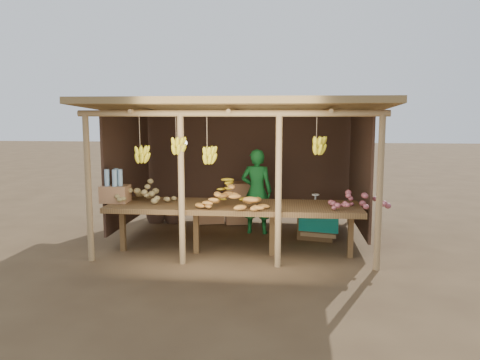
# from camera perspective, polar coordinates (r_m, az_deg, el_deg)

# --- Properties ---
(ground) EXTENTS (60.00, 60.00, 0.00)m
(ground) POSITION_cam_1_polar(r_m,az_deg,el_deg) (8.38, 0.00, -7.13)
(ground) COLOR brown
(ground) RESTS_ON ground
(stall_structure) EXTENTS (4.70, 3.50, 2.43)m
(stall_structure) POSITION_cam_1_polar(r_m,az_deg,el_deg) (8.01, -0.13, 6.04)
(stall_structure) COLOR #A88456
(stall_structure) RESTS_ON ground
(counter) EXTENTS (3.90, 1.05, 0.80)m
(counter) POSITION_cam_1_polar(r_m,az_deg,el_deg) (7.29, -0.76, -3.44)
(counter) COLOR brown
(counter) RESTS_ON ground
(potato_heap) EXTENTS (1.07, 0.83, 0.36)m
(potato_heap) POSITION_cam_1_polar(r_m,az_deg,el_deg) (7.61, -11.65, -1.27)
(potato_heap) COLOR #95804D
(potato_heap) RESTS_ON counter
(sweet_potato_heap) EXTENTS (1.02, 0.66, 0.36)m
(sweet_potato_heap) POSITION_cam_1_polar(r_m,az_deg,el_deg) (6.97, -1.01, -1.97)
(sweet_potato_heap) COLOR #C07D31
(sweet_potato_heap) RESTS_ON counter
(onion_heap) EXTENTS (0.97, 0.80, 0.36)m
(onion_heap) POSITION_cam_1_polar(r_m,az_deg,el_deg) (7.10, 14.48, -2.03)
(onion_heap) COLOR #A44F57
(onion_heap) RESTS_ON counter
(banana_pile) EXTENTS (0.59, 0.39, 0.35)m
(banana_pile) POSITION_cam_1_polar(r_m,az_deg,el_deg) (7.54, -1.60, -1.27)
(banana_pile) COLOR yellow
(banana_pile) RESTS_ON counter
(tomato_basin) EXTENTS (0.38, 0.38, 0.20)m
(tomato_basin) POSITION_cam_1_polar(r_m,az_deg,el_deg) (7.81, -14.66, -1.87)
(tomato_basin) COLOR navy
(tomato_basin) RESTS_ON counter
(bottle_box) EXTENTS (0.43, 0.35, 0.53)m
(bottle_box) POSITION_cam_1_polar(r_m,az_deg,el_deg) (7.69, -14.98, -1.11)
(bottle_box) COLOR #A06E48
(bottle_box) RESTS_ON counter
(vendor) EXTENTS (0.59, 0.41, 1.57)m
(vendor) POSITION_cam_1_polar(r_m,az_deg,el_deg) (8.60, 2.04, -1.40)
(vendor) COLOR #176927
(vendor) RESTS_ON ground
(tarp_crate) EXTENTS (0.80, 0.73, 0.82)m
(tarp_crate) POSITION_cam_1_polar(r_m,az_deg,el_deg) (8.46, 9.40, -4.76)
(tarp_crate) COLOR brown
(tarp_crate) RESTS_ON ground
(carton_stack) EXTENTS (1.15, 0.50, 0.82)m
(carton_stack) POSITION_cam_1_polar(r_m,az_deg,el_deg) (9.43, -1.32, -3.17)
(carton_stack) COLOR #A06E48
(carton_stack) RESTS_ON ground
(burlap_sacks) EXTENTS (0.77, 0.40, 0.54)m
(burlap_sacks) POSITION_cam_1_polar(r_m,az_deg,el_deg) (9.67, -9.17, -3.77)
(burlap_sacks) COLOR #442C1F
(burlap_sacks) RESTS_ON ground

